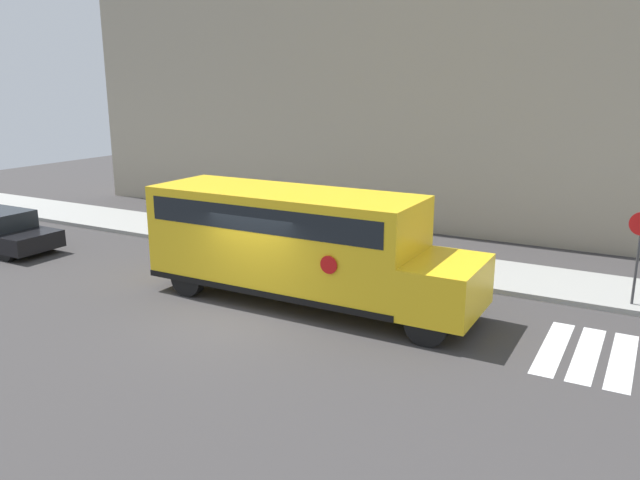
% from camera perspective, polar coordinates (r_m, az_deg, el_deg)
% --- Properties ---
extents(ground_plane, '(60.00, 60.00, 0.00)m').
position_cam_1_polar(ground_plane, '(15.87, -7.38, -7.16)').
color(ground_plane, '#3A3838').
extents(sidewalk_strip, '(44.00, 3.00, 0.15)m').
position_cam_1_polar(sidewalk_strip, '(21.14, 3.07, -1.34)').
color(sidewalk_strip, '#9E9E99').
rests_on(sidewalk_strip, ground).
extents(building_backdrop, '(32.00, 4.00, 11.08)m').
position_cam_1_polar(building_backdrop, '(26.36, 9.63, 13.62)').
color(building_backdrop, '#9E937F').
rests_on(building_backdrop, ground).
extents(crosswalk_stripes, '(3.30, 3.20, 0.01)m').
position_cam_1_polar(crosswalk_stripes, '(14.98, 25.91, -9.88)').
color(crosswalk_stripes, white).
rests_on(crosswalk_stripes, ground).
extents(school_bus, '(9.00, 2.57, 2.99)m').
position_cam_1_polar(school_bus, '(16.49, -2.22, 0.05)').
color(school_bus, yellow).
rests_on(school_bus, ground).
extents(stop_sign, '(0.61, 0.10, 2.60)m').
position_cam_1_polar(stop_sign, '(17.80, 27.14, -0.63)').
color(stop_sign, '#38383A').
rests_on(stop_sign, ground).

